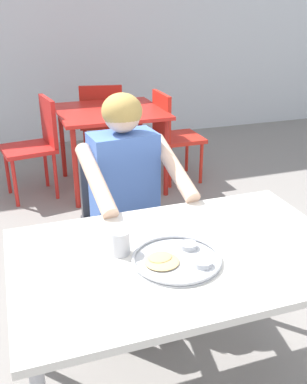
% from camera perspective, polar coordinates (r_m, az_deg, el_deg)
% --- Properties ---
extents(table_foreground, '(1.28, 0.81, 0.73)m').
position_cam_1_polar(table_foreground, '(1.72, 3.60, -9.79)').
color(table_foreground, silver).
rests_on(table_foreground, ground).
extents(thali_tray, '(0.33, 0.33, 0.03)m').
position_cam_1_polar(thali_tray, '(1.62, 3.05, -8.69)').
color(thali_tray, '#B7BABF').
rests_on(thali_tray, table_foreground).
extents(drinking_cup, '(0.07, 0.07, 0.10)m').
position_cam_1_polar(drinking_cup, '(1.65, -4.40, -6.50)').
color(drinking_cup, silver).
rests_on(drinking_cup, table_foreground).
extents(chair_foreground, '(0.42, 0.46, 0.87)m').
position_cam_1_polar(chair_foreground, '(2.54, -4.70, -2.37)').
color(chair_foreground, '#3F3F44').
rests_on(chair_foreground, ground).
extents(diner_foreground, '(0.52, 0.58, 1.19)m').
position_cam_1_polar(diner_foreground, '(2.25, -3.07, 0.27)').
color(diner_foreground, '#363636').
rests_on(diner_foreground, ground).
extents(table_background_red, '(0.91, 0.87, 0.72)m').
position_cam_1_polar(table_background_red, '(3.95, -5.67, 9.52)').
color(table_background_red, red).
rests_on(table_background_red, ground).
extents(chair_red_left, '(0.48, 0.46, 0.86)m').
position_cam_1_polar(chair_red_left, '(3.90, -15.00, 6.49)').
color(chair_red_left, red).
rests_on(chair_red_left, ground).
extents(chair_red_right, '(0.40, 0.42, 0.85)m').
position_cam_1_polar(chair_red_right, '(4.10, 2.38, 7.96)').
color(chair_red_right, red).
rests_on(chair_red_right, ground).
extents(chair_red_far, '(0.50, 0.47, 0.85)m').
position_cam_1_polar(chair_red_far, '(4.53, -6.80, 9.50)').
color(chair_red_far, red).
rests_on(chair_red_far, ground).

